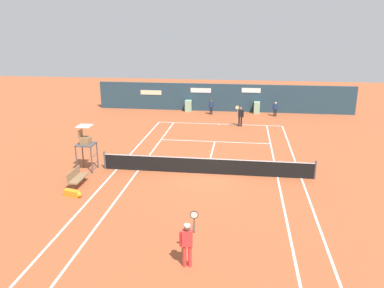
{
  "coord_description": "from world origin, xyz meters",
  "views": [
    {
      "loc": [
        1.91,
        -20.39,
        8.09
      ],
      "look_at": [
        -1.23,
        3.03,
        0.8
      ],
      "focal_mm": 35.93,
      "sensor_mm": 36.0,
      "label": 1
    }
  ],
  "objects_px": {
    "equipment_bag": "(74,193)",
    "tennis_ball_mid_court": "(209,152)",
    "player_bench": "(77,177)",
    "umpire_chair": "(86,142)",
    "ball_kid_left_post": "(211,106)",
    "ball_kid_right_post": "(275,108)",
    "tennis_ball_near_service_line": "(217,144)",
    "player_near_side": "(187,241)",
    "player_on_baseline": "(240,115)"
  },
  "relations": [
    {
      "from": "player_bench",
      "to": "equipment_bag",
      "type": "bearing_deg",
      "value": 16.12
    },
    {
      "from": "player_near_side",
      "to": "ball_kid_right_post",
      "type": "xyz_separation_m",
      "value": [
        4.73,
        24.19,
        -0.21
      ]
    },
    {
      "from": "player_bench",
      "to": "ball_kid_left_post",
      "type": "distance_m",
      "value": 18.78
    },
    {
      "from": "player_near_side",
      "to": "ball_kid_left_post",
      "type": "bearing_deg",
      "value": 86.63
    },
    {
      "from": "player_bench",
      "to": "ball_kid_right_post",
      "type": "bearing_deg",
      "value": 147.29
    },
    {
      "from": "umpire_chair",
      "to": "player_bench",
      "type": "height_order",
      "value": "umpire_chair"
    },
    {
      "from": "equipment_bag",
      "to": "ball_kid_left_post",
      "type": "bearing_deg",
      "value": 74.99
    },
    {
      "from": "player_bench",
      "to": "tennis_ball_near_service_line",
      "type": "relative_size",
      "value": 22.76
    },
    {
      "from": "umpire_chair",
      "to": "player_bench",
      "type": "xyz_separation_m",
      "value": [
        0.33,
        -2.22,
        -1.23
      ]
    },
    {
      "from": "player_on_baseline",
      "to": "ball_kid_right_post",
      "type": "height_order",
      "value": "player_on_baseline"
    },
    {
      "from": "umpire_chair",
      "to": "ball_kid_left_post",
      "type": "xyz_separation_m",
      "value": [
        5.87,
        15.72,
        -0.94
      ]
    },
    {
      "from": "tennis_ball_near_service_line",
      "to": "umpire_chair",
      "type": "bearing_deg",
      "value": -139.67
    },
    {
      "from": "ball_kid_left_post",
      "to": "tennis_ball_near_service_line",
      "type": "distance_m",
      "value": 9.76
    },
    {
      "from": "player_on_baseline",
      "to": "player_near_side",
      "type": "height_order",
      "value": "player_near_side"
    },
    {
      "from": "player_bench",
      "to": "tennis_ball_mid_court",
      "type": "relative_size",
      "value": 22.76
    },
    {
      "from": "player_on_baseline",
      "to": "player_near_side",
      "type": "xyz_separation_m",
      "value": [
        -1.55,
        -20.01,
        0.03
      ]
    },
    {
      "from": "ball_kid_left_post",
      "to": "umpire_chair",
      "type": "bearing_deg",
      "value": 65.99
    },
    {
      "from": "umpire_chair",
      "to": "equipment_bag",
      "type": "distance_m",
      "value": 3.94
    },
    {
      "from": "ball_kid_left_post",
      "to": "tennis_ball_mid_court",
      "type": "distance_m",
      "value": 11.53
    },
    {
      "from": "player_on_baseline",
      "to": "tennis_ball_near_service_line",
      "type": "relative_size",
      "value": 27.32
    },
    {
      "from": "equipment_bag",
      "to": "tennis_ball_mid_court",
      "type": "height_order",
      "value": "equipment_bag"
    },
    {
      "from": "player_near_side",
      "to": "ball_kid_right_post",
      "type": "bearing_deg",
      "value": 72.61
    },
    {
      "from": "equipment_bag",
      "to": "ball_kid_left_post",
      "type": "xyz_separation_m",
      "value": [
        5.16,
        19.26,
        0.64
      ]
    },
    {
      "from": "player_bench",
      "to": "equipment_bag",
      "type": "distance_m",
      "value": 1.41
    },
    {
      "from": "player_bench",
      "to": "equipment_bag",
      "type": "height_order",
      "value": "player_bench"
    },
    {
      "from": "ball_kid_right_post",
      "to": "player_bench",
      "type": "bearing_deg",
      "value": 53.02
    },
    {
      "from": "ball_kid_right_post",
      "to": "tennis_ball_near_service_line",
      "type": "height_order",
      "value": "ball_kid_right_post"
    },
    {
      "from": "umpire_chair",
      "to": "player_bench",
      "type": "bearing_deg",
      "value": 8.35
    },
    {
      "from": "player_bench",
      "to": "player_on_baseline",
      "type": "xyz_separation_m",
      "value": [
        8.34,
        13.76,
        0.46
      ]
    },
    {
      "from": "player_bench",
      "to": "ball_kid_left_post",
      "type": "xyz_separation_m",
      "value": [
        5.54,
        17.94,
        0.29
      ]
    },
    {
      "from": "player_bench",
      "to": "player_near_side",
      "type": "xyz_separation_m",
      "value": [
        6.79,
        -6.25,
        0.48
      ]
    },
    {
      "from": "player_near_side",
      "to": "player_bench",
      "type": "bearing_deg",
      "value": 131.08
    },
    {
      "from": "equipment_bag",
      "to": "player_on_baseline",
      "type": "bearing_deg",
      "value": 62.17
    },
    {
      "from": "player_bench",
      "to": "player_near_side",
      "type": "distance_m",
      "value": 9.24
    },
    {
      "from": "equipment_bag",
      "to": "player_near_side",
      "type": "height_order",
      "value": "player_near_side"
    },
    {
      "from": "equipment_bag",
      "to": "player_near_side",
      "type": "distance_m",
      "value": 8.13
    },
    {
      "from": "ball_kid_right_post",
      "to": "player_on_baseline",
      "type": "bearing_deg",
      "value": 48.45
    },
    {
      "from": "player_bench",
      "to": "tennis_ball_mid_court",
      "type": "height_order",
      "value": "player_bench"
    },
    {
      "from": "ball_kid_left_post",
      "to": "ball_kid_right_post",
      "type": "height_order",
      "value": "ball_kid_left_post"
    },
    {
      "from": "ball_kid_right_post",
      "to": "tennis_ball_near_service_line",
      "type": "bearing_deg",
      "value": 59.77
    },
    {
      "from": "player_near_side",
      "to": "ball_kid_right_post",
      "type": "height_order",
      "value": "player_near_side"
    },
    {
      "from": "tennis_ball_near_service_line",
      "to": "tennis_ball_mid_court",
      "type": "relative_size",
      "value": 1.0
    },
    {
      "from": "equipment_bag",
      "to": "tennis_ball_mid_court",
      "type": "distance_m",
      "value": 9.85
    },
    {
      "from": "tennis_ball_near_service_line",
      "to": "equipment_bag",
      "type": "bearing_deg",
      "value": -123.85
    },
    {
      "from": "equipment_bag",
      "to": "player_near_side",
      "type": "xyz_separation_m",
      "value": [
        6.41,
        -4.93,
        0.83
      ]
    },
    {
      "from": "umpire_chair",
      "to": "player_on_baseline",
      "type": "xyz_separation_m",
      "value": [
        8.67,
        11.54,
        -0.77
      ]
    },
    {
      "from": "umpire_chair",
      "to": "ball_kid_right_post",
      "type": "xyz_separation_m",
      "value": [
        11.85,
        15.72,
        -0.96
      ]
    },
    {
      "from": "player_on_baseline",
      "to": "ball_kid_left_post",
      "type": "height_order",
      "value": "player_on_baseline"
    },
    {
      "from": "umpire_chair",
      "to": "tennis_ball_mid_court",
      "type": "distance_m",
      "value": 8.14
    },
    {
      "from": "player_near_side",
      "to": "tennis_ball_mid_court",
      "type": "relative_size",
      "value": 27.48
    }
  ]
}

